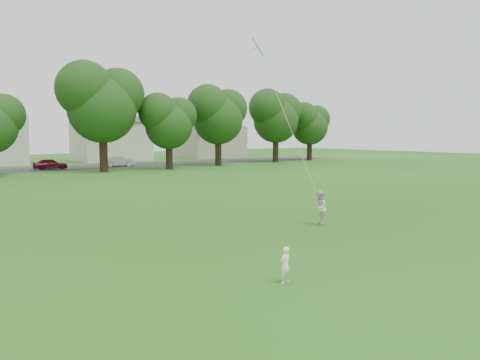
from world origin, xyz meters
TOP-DOWN VIEW (x-y plane):
  - ground at (0.00, 0.00)m, footprint 160.00×160.00m
  - toddler at (-0.85, -0.85)m, footprint 0.36×0.26m
  - older_boy at (5.30, 3.76)m, footprint 0.87×0.84m
  - kite at (4.95, 5.33)m, footprint 0.98×2.09m
  - tree_row at (2.60, 36.13)m, footprint 79.86×8.84m

SIDE VIEW (x-z plane):
  - ground at x=0.00m, z-range 0.00..0.00m
  - toddler at x=-0.85m, z-range 0.00..0.92m
  - older_boy at x=5.30m, z-range 0.00..1.41m
  - kite at x=4.95m, z-range 0.63..7.83m
  - tree_row at x=2.60m, z-range 0.63..12.03m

